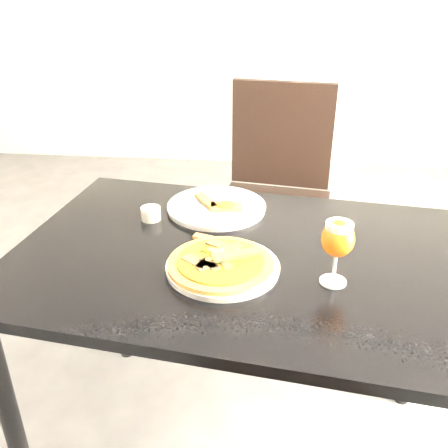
# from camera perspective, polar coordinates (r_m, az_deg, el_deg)

# --- Properties ---
(dining_table) EXTENTS (1.29, 0.95, 0.75)m
(dining_table) POSITION_cam_1_polar(r_m,az_deg,el_deg) (1.36, 2.04, -6.57)
(dining_table) COLOR black
(dining_table) RESTS_ON ground
(chair_far) EXTENTS (0.52, 0.52, 1.00)m
(chair_far) POSITION_cam_1_polar(r_m,az_deg,el_deg) (2.17, 5.81, 3.55)
(chair_far) COLOR black
(chair_far) RESTS_ON ground
(plate_main) EXTENTS (0.32, 0.32, 0.01)m
(plate_main) POSITION_cam_1_polar(r_m,az_deg,el_deg) (1.23, -0.14, -4.97)
(plate_main) COLOR silver
(plate_main) RESTS_ON dining_table
(pizza) EXTENTS (0.26, 0.26, 0.03)m
(pizza) POSITION_cam_1_polar(r_m,az_deg,el_deg) (1.22, -0.36, -4.41)
(pizza) COLOR #966224
(pizza) RESTS_ON plate_main
(plate_second) EXTENTS (0.37, 0.37, 0.02)m
(plate_second) POSITION_cam_1_polar(r_m,az_deg,el_deg) (1.54, -0.86, 1.95)
(plate_second) COLOR silver
(plate_second) RESTS_ON dining_table
(crust_scraps) EXTENTS (0.16, 0.13, 0.01)m
(crust_scraps) POSITION_cam_1_polar(r_m,az_deg,el_deg) (1.52, -0.55, 2.25)
(crust_scraps) COLOR #966224
(crust_scraps) RESTS_ON plate_second
(loose_crust) EXTENTS (0.11, 0.06, 0.01)m
(loose_crust) POSITION_cam_1_polar(r_m,az_deg,el_deg) (1.36, -1.45, -1.76)
(loose_crust) COLOR #966224
(loose_crust) RESTS_ON dining_table
(sauce_cup) EXTENTS (0.06, 0.06, 0.04)m
(sauce_cup) POSITION_cam_1_polar(r_m,az_deg,el_deg) (1.49, -8.37, 1.26)
(sauce_cup) COLOR beige
(sauce_cup) RESTS_ON dining_table
(beer_glass) EXTENTS (0.08, 0.08, 0.16)m
(beer_glass) POSITION_cam_1_polar(r_m,az_deg,el_deg) (1.16, 12.89, -1.71)
(beer_glass) COLOR silver
(beer_glass) RESTS_ON dining_table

